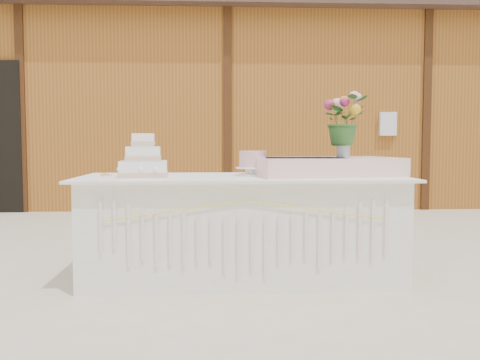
{
  "coord_description": "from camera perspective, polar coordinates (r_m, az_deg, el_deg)",
  "views": [
    {
      "loc": [
        -0.21,
        -3.96,
        1.02
      ],
      "look_at": [
        0.0,
        0.3,
        0.72
      ],
      "focal_mm": 40.0,
      "sensor_mm": 36.0,
      "label": 1
    }
  ],
  "objects": [
    {
      "name": "ground",
      "position": [
        4.09,
        0.21,
        -10.4
      ],
      "size": [
        80.0,
        80.0,
        0.0
      ],
      "primitive_type": "plane",
      "color": "beige",
      "rests_on": "ground"
    },
    {
      "name": "barn",
      "position": [
        9.98,
        -1.69,
        7.78
      ],
      "size": [
        12.6,
        4.6,
        3.3
      ],
      "color": "#9A5720",
      "rests_on": "ground"
    },
    {
      "name": "cake_table",
      "position": [
        4.01,
        0.22,
        -5.06
      ],
      "size": [
        2.4,
        1.0,
        0.77
      ],
      "color": "white",
      "rests_on": "ground"
    },
    {
      "name": "wedding_cake",
      "position": [
        3.97,
        -10.24,
        1.9
      ],
      "size": [
        0.37,
        0.37,
        0.32
      ],
      "rotation": [
        0.0,
        0.0,
        0.08
      ],
      "color": "white",
      "rests_on": "cake_table"
    },
    {
      "name": "pink_cake_stand",
      "position": [
        4.0,
        1.4,
        1.95
      ],
      "size": [
        0.26,
        0.26,
        0.19
      ],
      "color": "white",
      "rests_on": "cake_table"
    },
    {
      "name": "satin_runner",
      "position": [
        4.1,
        8.98,
        1.43
      ],
      "size": [
        1.18,
        0.82,
        0.14
      ],
      "primitive_type": "cube",
      "rotation": [
        0.0,
        0.0,
        0.19
      ],
      "color": "#F6C6C6",
      "rests_on": "cake_table"
    },
    {
      "name": "flower_vase",
      "position": [
        4.11,
        10.96,
        3.34
      ],
      "size": [
        0.1,
        0.1,
        0.14
      ],
      "primitive_type": "cylinder",
      "color": "silver",
      "rests_on": "satin_runner"
    },
    {
      "name": "bouquet",
      "position": [
        4.12,
        11.0,
        6.93
      ],
      "size": [
        0.41,
        0.38,
        0.38
      ],
      "primitive_type": "imported",
      "rotation": [
        0.0,
        0.0,
        0.32
      ],
      "color": "#2E5C24",
      "rests_on": "flower_vase"
    },
    {
      "name": "loose_flowers",
      "position": [
        4.2,
        -13.89,
        0.61
      ],
      "size": [
        0.24,
        0.36,
        0.02
      ],
      "primitive_type": null,
      "rotation": [
        0.0,
        0.0,
        -0.36
      ],
      "color": "pink",
      "rests_on": "cake_table"
    }
  ]
}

